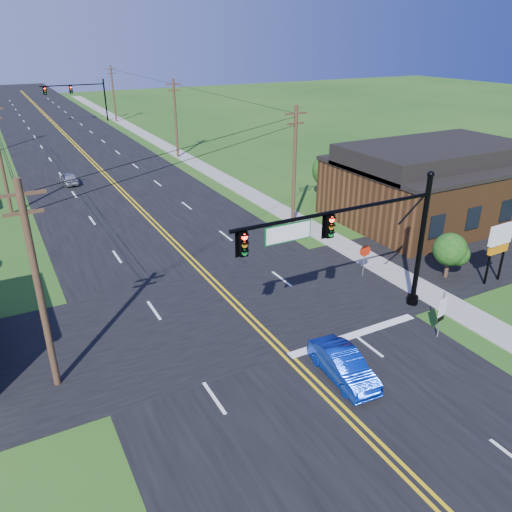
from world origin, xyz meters
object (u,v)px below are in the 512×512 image
signal_mast_far (78,94)px  blue_car (343,366)px  route_sign (442,312)px  signal_mast_main (355,239)px  stop_sign (365,254)px

signal_mast_far → blue_car: signal_mast_far is taller
signal_mast_far → route_sign: signal_mast_far is taller
signal_mast_main → blue_car: (-2.91, -3.41, -4.10)m
blue_car → route_sign: size_ratio=1.57×
blue_car → route_sign: bearing=7.3°
signal_mast_main → signal_mast_far: same height
route_sign → stop_sign: size_ratio=1.21×
signal_mast_far → stop_sign: bearing=-86.5°
signal_mast_far → stop_sign: 68.21m
blue_car → stop_sign: (7.17, 7.39, 0.85)m
signal_mast_far → route_sign: 75.19m
route_sign → signal_mast_far: bearing=80.9°
stop_sign → signal_mast_main: bearing=-126.0°
signal_mast_main → stop_sign: signal_mast_main is taller
signal_mast_main → blue_car: signal_mast_main is taller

